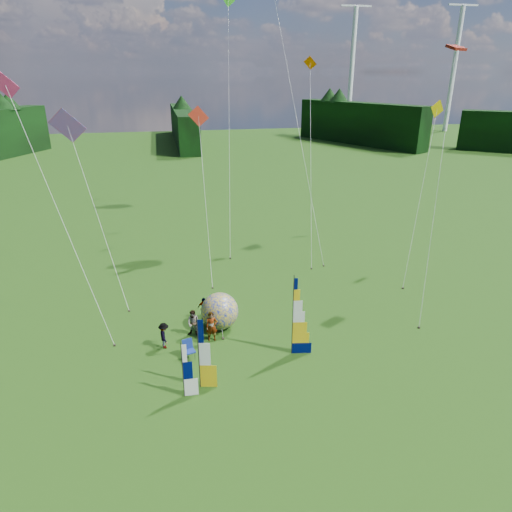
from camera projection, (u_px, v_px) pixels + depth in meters
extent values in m
plane|color=#305517|center=(291.00, 383.00, 23.24)|extent=(220.00, 220.00, 0.00)
sphere|color=#001285|center=(220.00, 311.00, 27.88)|extent=(2.43, 2.43, 2.30)
imported|color=#66594C|center=(212.00, 326.00, 26.64)|extent=(0.69, 0.48, 1.84)
imported|color=#66594C|center=(194.00, 323.00, 27.15)|extent=(0.91, 0.72, 1.67)
imported|color=#66594C|center=(164.00, 336.00, 25.97)|extent=(0.52, 1.06, 1.57)
imported|color=#66594C|center=(204.00, 309.00, 28.95)|extent=(0.93, 0.84, 1.53)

